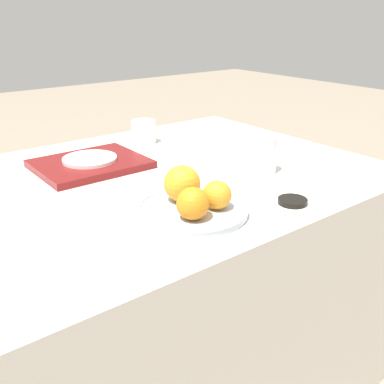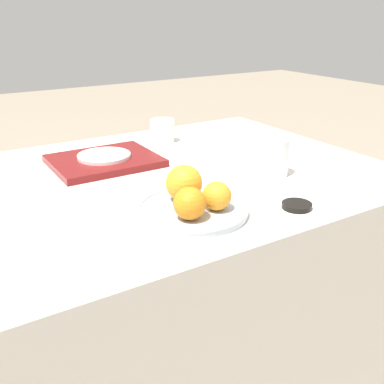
% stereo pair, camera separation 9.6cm
% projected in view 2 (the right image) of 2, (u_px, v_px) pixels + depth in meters
% --- Properties ---
extents(table, '(1.33, 0.89, 0.72)m').
position_uv_depth(table, '(146.00, 294.00, 1.32)').
color(table, silver).
rests_on(table, ground_plane).
extents(fruit_platter, '(0.25, 0.25, 0.02)m').
position_uv_depth(fruit_platter, '(192.00, 209.00, 0.98)').
color(fruit_platter, '#B2BCC6').
rests_on(fruit_platter, table).
extents(orange_0, '(0.08, 0.08, 0.08)m').
position_uv_depth(orange_0, '(184.00, 183.00, 1.00)').
color(orange_0, orange).
rests_on(orange_0, fruit_platter).
extents(orange_1, '(0.06, 0.06, 0.06)m').
position_uv_depth(orange_1, '(217.00, 196.00, 0.95)').
color(orange_1, orange).
rests_on(orange_1, fruit_platter).
extents(orange_2, '(0.07, 0.07, 0.07)m').
position_uv_depth(orange_2, '(190.00, 203.00, 0.91)').
color(orange_2, orange).
rests_on(orange_2, fruit_platter).
extents(water_glass, '(0.08, 0.08, 0.10)m').
position_uv_depth(water_glass, '(274.00, 157.00, 1.19)').
color(water_glass, silver).
rests_on(water_glass, table).
extents(serving_tray, '(0.29, 0.24, 0.02)m').
position_uv_depth(serving_tray, '(104.00, 161.00, 1.29)').
color(serving_tray, maroon).
rests_on(serving_tray, table).
extents(side_plate, '(0.15, 0.15, 0.01)m').
position_uv_depth(side_plate, '(104.00, 156.00, 1.28)').
color(side_plate, white).
rests_on(side_plate, serving_tray).
extents(cup_0, '(0.08, 0.08, 0.08)m').
position_uv_depth(cup_0, '(162.00, 131.00, 1.50)').
color(cup_0, white).
rests_on(cup_0, table).
extents(napkin, '(0.15, 0.12, 0.01)m').
position_uv_depth(napkin, '(229.00, 141.00, 1.50)').
color(napkin, white).
rests_on(napkin, table).
extents(soy_dish, '(0.07, 0.07, 0.01)m').
position_uv_depth(soy_dish, '(297.00, 206.00, 1.00)').
color(soy_dish, black).
rests_on(soy_dish, table).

